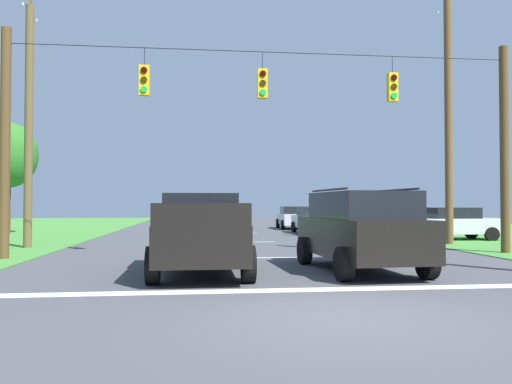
% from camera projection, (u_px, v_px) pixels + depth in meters
% --- Properties ---
extents(ground_plane, '(120.00, 120.00, 0.00)m').
position_uv_depth(ground_plane, '(344.00, 316.00, 7.60)').
color(ground_plane, '#47474C').
extents(stop_bar_stripe, '(13.52, 0.45, 0.01)m').
position_uv_depth(stop_bar_stripe, '(309.00, 290.00, 9.95)').
color(stop_bar_stripe, white).
rests_on(stop_bar_stripe, ground).
extents(lane_dash_0, '(2.50, 0.15, 0.01)m').
position_uv_depth(lane_dash_0, '(267.00, 258.00, 15.91)').
color(lane_dash_0, white).
rests_on(lane_dash_0, ground).
extents(lane_dash_1, '(2.50, 0.15, 0.01)m').
position_uv_depth(lane_dash_1, '(247.00, 242.00, 22.50)').
color(lane_dash_1, white).
rests_on(lane_dash_1, ground).
extents(lane_dash_2, '(2.50, 0.15, 0.01)m').
position_uv_depth(lane_dash_2, '(235.00, 233.00, 29.22)').
color(lane_dash_2, white).
rests_on(lane_dash_2, ground).
extents(overhead_signal_span, '(16.54, 0.31, 7.09)m').
position_uv_depth(overhead_signal_span, '(269.00, 136.00, 16.42)').
color(overhead_signal_span, brown).
rests_on(overhead_signal_span, ground).
extents(pickup_truck, '(2.28, 5.40, 1.95)m').
position_uv_depth(pickup_truck, '(201.00, 233.00, 12.63)').
color(pickup_truck, black).
rests_on(pickup_truck, ground).
extents(suv_black, '(2.43, 4.90, 2.05)m').
position_uv_depth(suv_black, '(360.00, 229.00, 12.76)').
color(suv_black, black).
rests_on(suv_black, ground).
extents(distant_car_crossing_white, '(2.11, 4.35, 1.52)m').
position_uv_depth(distant_car_crossing_white, '(314.00, 220.00, 29.03)').
color(distant_car_crossing_white, silver).
rests_on(distant_car_crossing_white, ground).
extents(distant_car_oncoming, '(4.34, 2.10, 1.52)m').
position_uv_depth(distant_car_oncoming, '(452.00, 223.00, 23.65)').
color(distant_car_oncoming, silver).
rests_on(distant_car_oncoming, ground).
extents(distant_car_far_parked, '(2.16, 4.37, 1.52)m').
position_uv_depth(distant_car_far_parked, '(293.00, 217.00, 34.50)').
color(distant_car_far_parked, silver).
rests_on(distant_car_far_parked, ground).
extents(utility_pole_mid_right, '(0.32, 1.80, 10.99)m').
position_uv_depth(utility_pole_mid_right, '(448.00, 117.00, 21.21)').
color(utility_pole_mid_right, brown).
rests_on(utility_pole_mid_right, ground).
extents(utility_pole_near_left, '(0.31, 1.71, 9.93)m').
position_uv_depth(utility_pole_near_left, '(29.00, 122.00, 19.38)').
color(utility_pole_near_left, brown).
rests_on(utility_pole_near_left, ground).
extents(tree_roadside_far_right, '(3.13, 3.13, 6.21)m').
position_uv_depth(tree_roadside_far_right, '(8.00, 155.00, 28.01)').
color(tree_roadside_far_right, brown).
rests_on(tree_roadside_far_right, ground).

